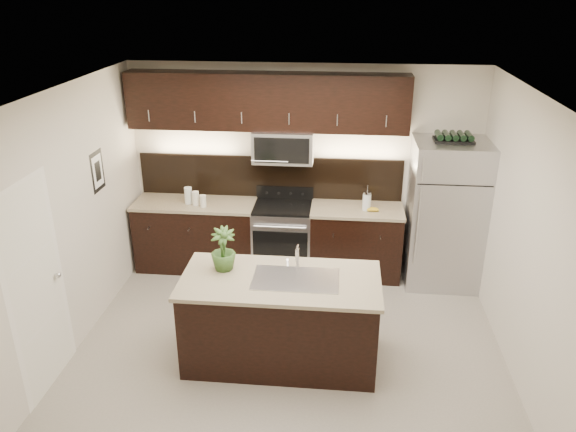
# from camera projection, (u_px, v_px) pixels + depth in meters

# --- Properties ---
(ground) EXTENTS (4.50, 4.50, 0.00)m
(ground) POSITION_uv_depth(u_px,v_px,m) (289.00, 345.00, 6.05)
(ground) COLOR gray
(ground) RESTS_ON ground
(room_walls) EXTENTS (4.52, 4.02, 2.71)m
(room_walls) POSITION_uv_depth(u_px,v_px,m) (277.00, 199.00, 5.36)
(room_walls) COLOR beige
(room_walls) RESTS_ON ground
(counter_run) EXTENTS (3.51, 0.65, 0.94)m
(counter_run) POSITION_uv_depth(u_px,v_px,m) (267.00, 237.00, 7.46)
(counter_run) COLOR black
(counter_run) RESTS_ON ground
(upper_fixtures) EXTENTS (3.49, 0.40, 1.66)m
(upper_fixtures) POSITION_uv_depth(u_px,v_px,m) (269.00, 110.00, 6.94)
(upper_fixtures) COLOR black
(upper_fixtures) RESTS_ON counter_run
(island) EXTENTS (1.96, 0.96, 0.94)m
(island) POSITION_uv_depth(u_px,v_px,m) (281.00, 319.00, 5.66)
(island) COLOR black
(island) RESTS_ON ground
(sink_faucet) EXTENTS (0.84, 0.50, 0.28)m
(sink_faucet) POSITION_uv_depth(u_px,v_px,m) (296.00, 277.00, 5.47)
(sink_faucet) COLOR silver
(sink_faucet) RESTS_ON island
(refrigerator) EXTENTS (0.90, 0.81, 1.86)m
(refrigerator) POSITION_uv_depth(u_px,v_px,m) (445.00, 214.00, 7.02)
(refrigerator) COLOR #B2B2B7
(refrigerator) RESTS_ON ground
(wine_rack) EXTENTS (0.46, 0.29, 0.11)m
(wine_rack) POSITION_uv_depth(u_px,v_px,m) (454.00, 137.00, 6.63)
(wine_rack) COLOR black
(wine_rack) RESTS_ON refrigerator
(plant) EXTENTS (0.30, 0.30, 0.44)m
(plant) POSITION_uv_depth(u_px,v_px,m) (223.00, 249.00, 5.58)
(plant) COLOR #305020
(plant) RESTS_ON island
(canisters) EXTENTS (0.31, 0.19, 0.22)m
(canisters) POSITION_uv_depth(u_px,v_px,m) (194.00, 198.00, 7.24)
(canisters) COLOR silver
(canisters) RESTS_ON counter_run
(french_press) EXTENTS (0.11, 0.11, 0.32)m
(french_press) POSITION_uv_depth(u_px,v_px,m) (367.00, 201.00, 7.06)
(french_press) COLOR silver
(french_press) RESTS_ON counter_run
(bananas) EXTENTS (0.16, 0.13, 0.05)m
(bananas) POSITION_uv_depth(u_px,v_px,m) (369.00, 209.00, 7.07)
(bananas) COLOR gold
(bananas) RESTS_ON counter_run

